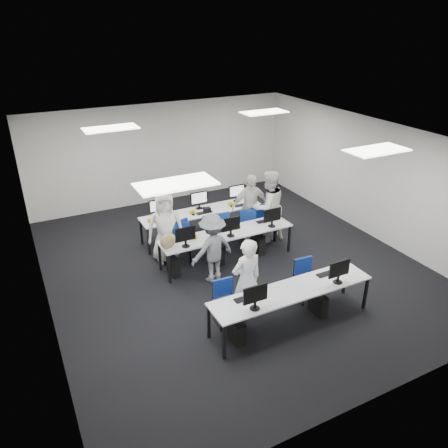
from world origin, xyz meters
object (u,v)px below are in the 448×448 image
chair_3 (214,240)px  student_1 (268,206)px  desk_front (292,292)px  chair_0 (226,310)px  chair_4 (262,231)px  desk_mid (227,235)px  chair_5 (176,242)px  student_0 (247,280)px  student_2 (165,227)px  chair_2 (182,249)px  photographer (212,248)px  chair_1 (306,287)px  student_3 (250,207)px  chair_6 (218,235)px  chair_7 (246,229)px

chair_3 → student_1: 1.61m
desk_front → chair_3: (-0.06, 3.21, -0.40)m
chair_0 → chair_4: chair_4 is taller
desk_mid → desk_front: bearing=-90.0°
chair_5 → student_0: bearing=-103.4°
desk_mid → student_2: 1.43m
chair_2 → student_1: (2.35, -0.03, 0.65)m
chair_0 → chair_5: (0.12, 2.92, 0.03)m
chair_4 → student_1: student_1 is taller
chair_0 → chair_4: (2.33, 2.54, 0.02)m
chair_2 → photographer: (0.28, -1.12, 0.49)m
chair_1 → photographer: 2.10m
chair_3 → student_3: (1.14, 0.23, 0.58)m
chair_0 → chair_3: (1.02, 2.66, 0.01)m
chair_1 → student_3: size_ratio=0.50×
desk_front → student_3: size_ratio=1.87×
desk_front → student_0: 0.86m
desk_front → student_0: bearing=144.3°
chair_0 → student_3: bearing=57.0°
chair_0 → chair_6: (1.20, 2.80, 0.04)m
chair_1 → student_2: student_2 is taller
student_2 → photographer: 1.39m
chair_0 → desk_front: bearing=-23.4°
desk_mid → chair_4: bearing=21.3°
chair_3 → chair_7: chair_7 is taller
chair_0 → student_3: (2.16, 2.89, 0.58)m
chair_3 → chair_6: 0.23m
desk_front → chair_2: size_ratio=3.57×
chair_5 → student_1: (2.36, -0.38, 0.63)m
chair_6 → student_3: size_ratio=0.58×
student_0 → student_3: size_ratio=0.99×
chair_4 → chair_5: bearing=157.6°
chair_1 → student_0: 1.52m
desk_mid → chair_3: bearing=95.2°
desk_mid → photographer: size_ratio=2.06×
chair_7 → chair_3: bearing=-153.5°
chair_0 → student_3: 3.65m
chair_5 → student_3: student_3 is taller
chair_4 → student_2: size_ratio=0.53×
chair_5 → chair_6: bearing=-24.6°
desk_front → chair_4: 3.36m
chair_6 → chair_3: bearing=-136.1°
student_0 → photographer: 1.51m
chair_2 → student_0: bearing=-63.0°
chair_4 → photographer: size_ratio=0.59×
desk_mid → chair_5: (-0.95, 0.87, -0.38)m
chair_3 → chair_0: bearing=-110.5°
desk_front → student_3: student_3 is taller
chair_0 → chair_6: bearing=70.7°
chair_4 → student_1: bearing=-12.8°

